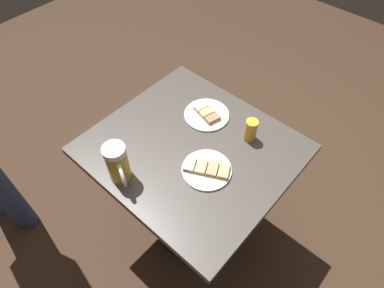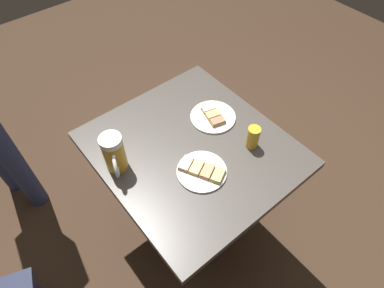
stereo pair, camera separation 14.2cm
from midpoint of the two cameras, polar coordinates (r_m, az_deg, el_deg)
ground_plane at (r=2.09m, az=-2.00°, el=-13.84°), size 6.00×6.00×0.00m
cafe_table at (r=1.56m, az=-2.61°, el=-4.19°), size 0.84×0.77×0.77m
plate_near at (r=1.55m, az=-0.07°, el=5.00°), size 0.21×0.21×0.03m
plate_far at (r=1.35m, az=-0.44°, el=-4.54°), size 0.21×0.21×0.03m
beer_mug at (r=1.32m, az=-15.72°, el=-3.50°), size 0.14×0.10×0.18m
beer_glass_small at (r=1.44m, az=7.33°, el=2.23°), size 0.05×0.05×0.11m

